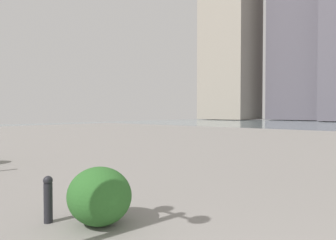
{
  "coord_description": "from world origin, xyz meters",
  "views": [
    {
      "loc": [
        0.34,
        1.27,
        1.55
      ],
      "look_at": [
        8.17,
        -7.82,
        1.25
      ],
      "focal_mm": 30.66,
      "sensor_mm": 36.0,
      "label": 1
    }
  ],
  "objects": [
    {
      "name": "building_annex",
      "position": [
        19.65,
        -68.72,
        18.37
      ],
      "size": [
        13.0,
        12.29,
        38.81
      ],
      "color": "#5B5660",
      "rests_on": "ground"
    },
    {
      "name": "bollard_near",
      "position": [
        4.23,
        -0.66,
        0.35
      ],
      "size": [
        0.13,
        0.13,
        0.66
      ],
      "color": "#232328",
      "rests_on": "ground"
    },
    {
      "name": "building_highrise",
      "position": [
        35.02,
        -62.52,
        17.43
      ],
      "size": [
        11.56,
        11.94,
        36.94
      ],
      "color": "#9E9384",
      "rests_on": "ground"
    },
    {
      "name": "shrub_round",
      "position": [
        3.63,
        -1.1,
        0.4
      ],
      "size": [
        0.94,
        0.84,
        0.8
      ],
      "color": "#2D6628",
      "rests_on": "ground"
    }
  ]
}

